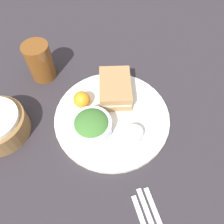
# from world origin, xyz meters

# --- Properties ---
(ground_plane) EXTENTS (4.00, 4.00, 0.00)m
(ground_plane) POSITION_xyz_m (0.00, 0.00, 0.00)
(ground_plane) COLOR #2D282D
(plate) EXTENTS (0.34, 0.34, 0.02)m
(plate) POSITION_xyz_m (0.00, 0.00, 0.01)
(plate) COLOR white
(plate) RESTS_ON ground_plane
(sandwich) EXTENTS (0.15, 0.12, 0.05)m
(sandwich) POSITION_xyz_m (0.08, 0.01, 0.04)
(sandwich) COLOR #A37A4C
(sandwich) RESTS_ON plate
(salad_bowl) EXTENTS (0.11, 0.11, 0.06)m
(salad_bowl) POSITION_xyz_m (-0.06, 0.05, 0.04)
(salad_bowl) COLOR silver
(salad_bowl) RESTS_ON plate
(dressing_cup) EXTENTS (0.05, 0.05, 0.03)m
(dressing_cup) POSITION_xyz_m (-0.06, -0.07, 0.03)
(dressing_cup) COLOR #B7B7BC
(dressing_cup) RESTS_ON plate
(orange_wedge) EXTENTS (0.05, 0.05, 0.05)m
(orange_wedge) POSITION_xyz_m (0.02, 0.10, 0.04)
(orange_wedge) COLOR orange
(orange_wedge) RESTS_ON plate
(drink_glass) EXTENTS (0.08, 0.08, 0.13)m
(drink_glass) POSITION_xyz_m (0.13, 0.26, 0.06)
(drink_glass) COLOR brown
(drink_glass) RESTS_ON ground_plane
(fork) EXTENTS (0.15, 0.09, 0.01)m
(fork) POSITION_xyz_m (-0.26, -0.16, 0.00)
(fork) COLOR silver
(fork) RESTS_ON ground_plane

